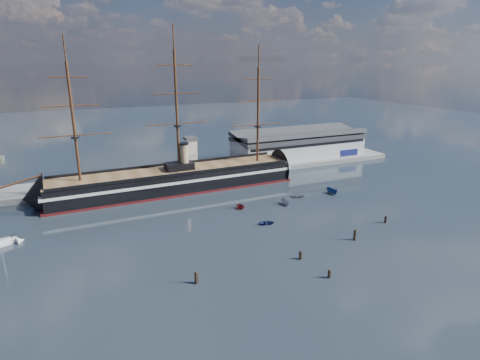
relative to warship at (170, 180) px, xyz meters
name	(u,v)px	position (x,y,z in m)	size (l,w,h in m)	color
ground	(214,204)	(9.45, -20.00, -4.04)	(600.00, 600.00, 0.00)	#1F2B36
quay	(206,174)	(19.45, 16.00, -4.04)	(180.00, 18.00, 2.00)	slate
warehouse	(298,144)	(67.45, 20.00, 3.95)	(63.00, 21.00, 11.60)	#B7BABC
quay_tower	(191,155)	(12.45, 13.00, 5.72)	(5.00, 5.00, 15.00)	silver
warship	(170,180)	(0.00, 0.00, 0.00)	(113.06, 18.29, 53.94)	black
sailboat	(3,243)	(-51.57, -26.15, -3.28)	(7.64, 5.07, 11.85)	silver
motorboat_b	(267,224)	(17.87, -42.20, -4.04)	(2.85, 1.14, 1.33)	navy
motorboat_c	(285,205)	(31.20, -30.11, -4.04)	(5.56, 2.04, 2.22)	slate
motorboat_d	(240,209)	(15.95, -27.26, -4.04)	(6.68, 2.89, 2.45)	maroon
motorboat_e	(298,197)	(39.06, -25.38, -4.04)	(2.90, 1.16, 1.35)	slate
motorboat_f	(332,194)	(52.32, -27.12, -4.04)	(6.19, 2.27, 2.48)	navy
piling_near_left	(196,283)	(-11.42, -64.66, -4.04)	(0.64, 0.64, 3.51)	black
piling_near_mid	(329,278)	(16.20, -74.59, -4.04)	(0.64, 0.64, 2.72)	black
piling_near_right	(354,240)	(34.17, -61.36, -4.04)	(0.64, 0.64, 3.74)	black
piling_far_right	(385,223)	(50.24, -55.77, -4.04)	(0.64, 0.64, 3.00)	black
piling_extra	(300,259)	(15.14, -64.51, -4.04)	(0.64, 0.64, 2.81)	black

